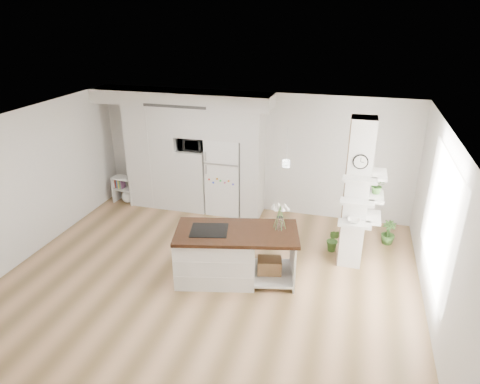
# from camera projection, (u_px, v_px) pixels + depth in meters

# --- Properties ---
(floor) EXTENTS (7.00, 6.00, 0.01)m
(floor) POSITION_uv_depth(u_px,v_px,m) (209.00, 279.00, 7.38)
(floor) COLOR tan
(floor) RESTS_ON ground
(room) EXTENTS (7.04, 6.04, 2.72)m
(room) POSITION_uv_depth(u_px,v_px,m) (206.00, 179.00, 6.65)
(room) COLOR white
(room) RESTS_ON ground
(cabinet_wall) EXTENTS (4.00, 0.71, 2.70)m
(cabinet_wall) POSITION_uv_depth(u_px,v_px,m) (186.00, 145.00, 9.51)
(cabinet_wall) COLOR silver
(cabinet_wall) RESTS_ON floor
(refrigerator) EXTENTS (0.78, 0.69, 1.75)m
(refrigerator) POSITION_uv_depth(u_px,v_px,m) (226.00, 175.00, 9.54)
(refrigerator) COLOR white
(refrigerator) RESTS_ON floor
(column) EXTENTS (0.69, 0.90, 2.70)m
(column) POSITION_uv_depth(u_px,v_px,m) (361.00, 197.00, 7.27)
(column) COLOR silver
(column) RESTS_ON floor
(window) EXTENTS (0.00, 2.40, 2.40)m
(window) POSITION_uv_depth(u_px,v_px,m) (440.00, 218.00, 6.20)
(window) COLOR white
(window) RESTS_ON room
(pendant_light) EXTENTS (0.12, 0.12, 0.10)m
(pendant_light) POSITION_uv_depth(u_px,v_px,m) (318.00, 170.00, 6.26)
(pendant_light) COLOR white
(pendant_light) RESTS_ON room
(kitchen_island) EXTENTS (2.20, 1.40, 1.48)m
(kitchen_island) POSITION_uv_depth(u_px,v_px,m) (223.00, 253.00, 7.24)
(kitchen_island) COLOR silver
(kitchen_island) RESTS_ON floor
(bookshelf) EXTENTS (0.57, 0.36, 0.64)m
(bookshelf) POSITION_uv_depth(u_px,v_px,m) (126.00, 191.00, 10.22)
(bookshelf) COLOR silver
(bookshelf) RESTS_ON floor
(floor_plant_a) EXTENTS (0.33, 0.30, 0.48)m
(floor_plant_a) POSITION_uv_depth(u_px,v_px,m) (334.00, 240.00, 8.13)
(floor_plant_a) COLOR #3C6D2B
(floor_plant_a) RESTS_ON floor
(floor_plant_b) EXTENTS (0.31, 0.31, 0.48)m
(floor_plant_b) POSITION_uv_depth(u_px,v_px,m) (388.00, 233.00, 8.41)
(floor_plant_b) COLOR #3C6D2B
(floor_plant_b) RESTS_ON floor
(microwave) EXTENTS (0.54, 0.37, 0.30)m
(microwave) POSITION_uv_depth(u_px,v_px,m) (192.00, 143.00, 9.40)
(microwave) COLOR #2D2D2D
(microwave) RESTS_ON cabinet_wall
(shelf_plant) EXTENTS (0.27, 0.23, 0.30)m
(shelf_plant) POSITION_uv_depth(u_px,v_px,m) (378.00, 185.00, 7.29)
(shelf_plant) COLOR #3C6D2B
(shelf_plant) RESTS_ON column
(decor_bowl) EXTENTS (0.22, 0.22, 0.05)m
(decor_bowl) POSITION_uv_depth(u_px,v_px,m) (354.00, 220.00, 7.22)
(decor_bowl) COLOR white
(decor_bowl) RESTS_ON column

